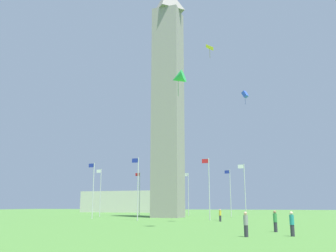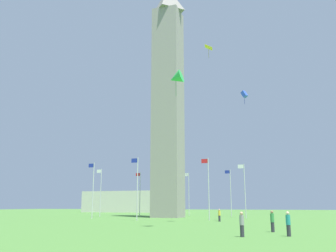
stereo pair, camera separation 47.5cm
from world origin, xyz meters
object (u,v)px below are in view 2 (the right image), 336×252
(kite_yellow_diamond, at_px, (209,48))
(flagpole_ne, at_px, (93,188))
(person_gray_shirt, at_px, (242,224))
(flagpole_n, at_px, (100,190))
(flagpole_nw, at_px, (140,192))
(person_green_shirt, at_px, (272,221))
(person_teal_shirt, at_px, (288,224))
(person_yellow_shirt, at_px, (219,215))
(kite_blue_box, at_px, (244,94))
(flagpole_se, at_px, (208,186))
(kite_green_delta, at_px, (176,78))
(flagpole_e, at_px, (137,186))
(distant_building, at_px, (134,202))
(flagpole_sw, at_px, (230,191))
(flagpole_w, at_px, (189,192))
(flagpole_s, at_px, (245,188))
(obelisk_monument, at_px, (168,95))

(kite_yellow_diamond, bearing_deg, flagpole_ne, -23.75)
(person_gray_shirt, distance_m, kite_yellow_diamond, 28.94)
(flagpole_n, bearing_deg, kite_yellow_diamond, 143.35)
(flagpole_nw, distance_m, person_green_shirt, 51.92)
(flagpole_nw, relative_size, person_teal_shirt, 5.32)
(person_yellow_shirt, distance_m, kite_yellow_diamond, 22.86)
(flagpole_nw, bearing_deg, kite_blue_box, 138.87)
(person_green_shirt, height_order, person_gray_shirt, person_green_shirt)
(flagpole_se, distance_m, kite_green_delta, 22.84)
(flagpole_e, bearing_deg, flagpole_se, -157.50)
(distant_building, bearing_deg, kite_blue_box, 126.30)
(flagpole_e, height_order, kite_yellow_diamond, kite_yellow_diamond)
(flagpole_sw, distance_m, kite_blue_box, 26.99)
(flagpole_e, xyz_separation_m, person_green_shirt, (-20.36, 18.05, -4.17))
(flagpole_se, xyz_separation_m, person_gray_shirt, (-8.71, 27.85, -4.17))
(flagpole_w, bearing_deg, kite_blue_box, 121.08)
(flagpole_se, bearing_deg, flagpole_nw, -45.00)
(person_green_shirt, xyz_separation_m, kite_green_delta, (8.94, -1.70, 14.22))
(flagpole_se, bearing_deg, flagpole_s, -112.50)
(obelisk_monument, distance_m, flagpole_n, 22.97)
(person_yellow_shirt, bearing_deg, flagpole_sw, -46.39)
(flagpole_e, height_order, person_yellow_shirt, flagpole_e)
(flagpole_w, bearing_deg, person_gray_shirt, 109.78)
(kite_yellow_diamond, bearing_deg, flagpole_w, -69.52)
(kite_blue_box, bearing_deg, kite_green_delta, 74.55)
(flagpole_se, distance_m, kite_yellow_diamond, 20.52)
(flagpole_w, distance_m, kite_blue_box, 34.00)
(flagpole_w, xyz_separation_m, kite_green_delta, (-11.42, 44.38, 10.06))
(flagpole_n, xyz_separation_m, person_teal_shirt, (-35.73, 36.20, -4.17))
(person_yellow_shirt, bearing_deg, flagpole_s, -59.67)
(person_teal_shirt, bearing_deg, flagpole_w, 8.22)
(flagpole_e, height_order, person_green_shirt, flagpole_e)
(flagpole_sw, relative_size, person_green_shirt, 5.30)
(kite_green_delta, bearing_deg, flagpole_se, -85.79)
(person_teal_shirt, relative_size, kite_yellow_diamond, 0.98)
(flagpole_e, distance_m, flagpole_se, 10.73)
(flagpole_e, relative_size, distant_building, 0.32)
(flagpole_s, xyz_separation_m, person_gray_shirt, (-4.60, 37.76, -4.17))
(person_gray_shirt, height_order, kite_yellow_diamond, kite_yellow_diamond)
(person_yellow_shirt, xyz_separation_m, kite_blue_box, (-4.05, -0.56, 17.12))
(kite_yellow_diamond, bearing_deg, flagpole_s, -93.95)
(flagpole_nw, xyz_separation_m, person_green_shirt, (-30.27, 41.98, -4.17))
(flagpole_ne, xyz_separation_m, flagpole_s, (-23.93, -9.91, 0.00))
(flagpole_w, bearing_deg, obelisk_monument, 90.21)
(obelisk_monument, height_order, flagpole_sw, obelisk_monument)
(person_green_shirt, height_order, person_yellow_shirt, person_green_shirt)
(person_green_shirt, distance_m, kite_yellow_diamond, 26.25)
(person_yellow_shirt, height_order, kite_blue_box, kite_blue_box)
(kite_blue_box, bearing_deg, distant_building, -53.70)
(flagpole_e, relative_size, kite_green_delta, 3.32)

